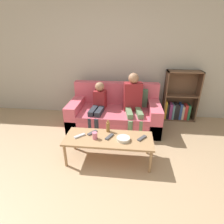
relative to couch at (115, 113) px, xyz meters
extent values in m
plane|color=tan|center=(-0.12, -1.92, -0.27)|extent=(22.00, 22.00, 0.00)
cube|color=#B7B2A8|center=(-0.12, 0.63, 1.03)|extent=(12.00, 0.06, 2.60)
cube|color=#DB5B70|center=(-0.01, -0.05, -0.13)|extent=(1.78, 0.93, 0.28)
cube|color=#C95467|center=(-0.01, -0.14, 0.06)|extent=(1.34, 0.75, 0.10)
cube|color=#DB5B70|center=(-0.01, 0.32, 0.34)|extent=(1.78, 0.18, 0.46)
cube|color=#DB5B70|center=(-0.79, -0.05, 0.00)|extent=(0.22, 0.93, 0.54)
cube|color=#DB5B70|center=(0.77, -0.05, 0.00)|extent=(0.22, 0.93, 0.54)
cube|color=#4C7556|center=(0.46, 0.17, 0.29)|extent=(0.36, 0.12, 0.36)
cube|color=brown|center=(1.04, 0.45, 0.27)|extent=(0.02, 0.28, 1.08)
cube|color=brown|center=(1.71, 0.45, 0.27)|extent=(0.02, 0.28, 1.08)
cube|color=brown|center=(1.38, 0.58, 0.27)|extent=(0.70, 0.02, 1.08)
cube|color=brown|center=(1.38, 0.45, -0.26)|extent=(0.70, 0.28, 0.02)
cube|color=brown|center=(1.38, 0.45, 0.29)|extent=(0.65, 0.28, 0.02)
cube|color=brown|center=(1.38, 0.45, 0.80)|extent=(0.70, 0.28, 0.02)
cube|color=gold|center=(1.08, 0.44, -0.05)|extent=(0.05, 0.18, 0.40)
cube|color=#232328|center=(1.13, 0.44, -0.08)|extent=(0.04, 0.17, 0.34)
cube|color=#993D84|center=(1.19, 0.45, -0.07)|extent=(0.06, 0.22, 0.35)
cube|color=#6699A8|center=(1.25, 0.45, -0.08)|extent=(0.04, 0.23, 0.33)
cube|color=#232328|center=(1.31, 0.44, -0.07)|extent=(0.06, 0.19, 0.36)
cube|color=#232328|center=(1.36, 0.44, -0.08)|extent=(0.04, 0.19, 0.33)
cube|color=#33519E|center=(1.41, 0.44, -0.07)|extent=(0.05, 0.19, 0.35)
cube|color=beige|center=(1.46, 0.44, -0.10)|extent=(0.05, 0.17, 0.30)
cube|color=red|center=(1.52, 0.44, -0.08)|extent=(0.06, 0.17, 0.34)
cube|color=#2D7A4C|center=(1.58, 0.44, -0.08)|extent=(0.05, 0.19, 0.33)
cylinder|color=#A87F56|center=(-0.59, -1.31, -0.09)|extent=(0.04, 0.04, 0.36)
cylinder|color=#A87F56|center=(0.61, -1.31, -0.09)|extent=(0.04, 0.04, 0.36)
cylinder|color=#A87F56|center=(-0.59, -0.90, -0.09)|extent=(0.04, 0.04, 0.36)
cylinder|color=#A87F56|center=(0.61, -0.90, -0.09)|extent=(0.04, 0.04, 0.36)
cube|color=#A87F56|center=(0.01, -1.11, 0.10)|extent=(1.28, 0.50, 0.03)
cylinder|color=#66845B|center=(0.32, -0.51, -0.08)|extent=(0.10, 0.10, 0.38)
cylinder|color=#66845B|center=(0.51, -0.48, -0.08)|extent=(0.10, 0.10, 0.38)
cube|color=#66845B|center=(0.28, -0.27, 0.16)|extent=(0.16, 0.43, 0.09)
cube|color=#66845B|center=(0.47, -0.24, 0.16)|extent=(0.16, 0.43, 0.09)
cube|color=maroon|center=(0.34, -0.01, 0.38)|extent=(0.37, 0.25, 0.54)
sphere|color=#A87A5B|center=(0.34, -0.01, 0.74)|extent=(0.19, 0.19, 0.19)
cylinder|color=#282D38|center=(-0.42, -0.48, -0.08)|extent=(0.10, 0.10, 0.38)
cylinder|color=#282D38|center=(-0.29, -0.50, -0.08)|extent=(0.10, 0.10, 0.38)
cube|color=#282D38|center=(-0.39, -0.24, 0.16)|extent=(0.14, 0.42, 0.09)
cube|color=#282D38|center=(-0.27, -0.25, 0.16)|extent=(0.14, 0.42, 0.09)
cube|color=maroon|center=(-0.30, 0.00, 0.29)|extent=(0.25, 0.22, 0.36)
sphere|color=#A87A5B|center=(-0.30, 0.00, 0.56)|extent=(0.18, 0.18, 0.18)
cylinder|color=pink|center=(-0.18, -1.15, 0.17)|extent=(0.07, 0.07, 0.10)
cube|color=#47474C|center=(-0.25, -1.01, 0.13)|extent=(0.14, 0.17, 0.02)
cube|color=#47474C|center=(0.49, -1.08, 0.13)|extent=(0.14, 0.16, 0.02)
cube|color=#47474C|center=(0.02, -1.09, 0.13)|extent=(0.12, 0.17, 0.02)
cube|color=#B7B7BC|center=(-0.42, -1.12, 0.13)|extent=(0.16, 0.15, 0.02)
cylinder|color=beige|center=(0.22, -1.14, 0.14)|extent=(0.19, 0.19, 0.05)
cylinder|color=olive|center=(-0.02, -0.93, 0.20)|extent=(0.06, 0.06, 0.15)
cylinder|color=olive|center=(-0.02, -0.93, 0.29)|extent=(0.03, 0.03, 0.04)
camera|label=1|loc=(0.29, -3.24, 1.51)|focal=28.00mm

